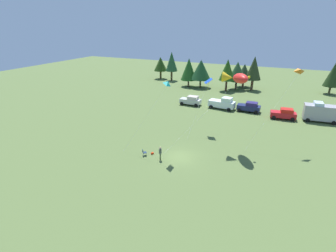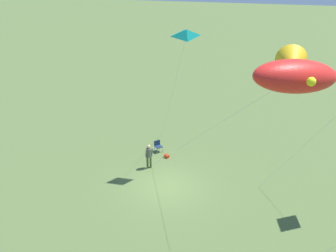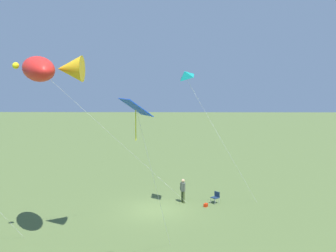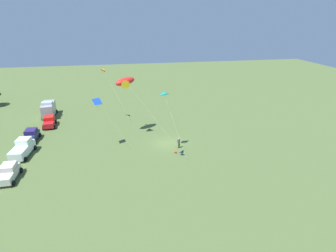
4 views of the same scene
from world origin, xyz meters
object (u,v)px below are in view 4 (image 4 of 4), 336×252
Objects in this scene: backpack_on_grass at (176,152)px; truck_white_pickup at (23,148)px; person_kite_flyer at (179,142)px; kite_delta_orange at (104,70)px; car_red_sedan at (49,122)px; van_motorhome_grey at (49,109)px; car_silver_compact at (8,173)px; folding_chair at (182,152)px; car_navy_hatch at (31,136)px; kite_delta_teal at (164,93)px; kite_diamond_blue at (98,102)px; kite_large_fish at (125,82)px.

backpack_on_grass is 22.98m from truck_white_pickup.
person_kite_flyer is 20.26m from kite_delta_orange.
van_motorhome_grey is at bearing 6.20° from car_red_sedan.
car_silver_compact reaches higher than person_kite_flyer.
folding_chair is at bearing -146.11° from kite_delta_orange.
car_silver_compact and car_navy_hatch have the same top height.
car_red_sedan is (14.86, 21.31, 0.84)m from backpack_on_grass.
kite_delta_teal is (-7.17, -21.43, 8.15)m from car_navy_hatch.
folding_chair is at bearing -85.85° from car_silver_compact.
backpack_on_grass is 0.07× the size of car_red_sedan.
folding_chair is 14.56m from kite_diamond_blue.
van_motorhome_grey reaches higher than car_navy_hatch.
person_kite_flyer is at bearing -141.76° from kite_delta_orange.
car_navy_hatch is 0.40× the size of kite_delta_orange.
kite_large_fish reaches higher than car_navy_hatch.
backpack_on_grass is 25.99m from car_red_sedan.
truck_white_pickup reaches higher than folding_chair.
kite_delta_orange is at bearing -39.66° from truck_white_pickup.
car_red_sedan is at bearing -1.00° from truck_white_pickup.
person_kite_flyer is 23.73m from car_silver_compact.
kite_delta_orange is at bearing -3.52° from kite_diamond_blue.
backpack_on_grass is at bearing 43.43° from van_motorhome_grey.
folding_chair is 1.18m from backpack_on_grass.
kite_delta_orange reaches higher than backpack_on_grass.
kite_diamond_blue reaches higher than car_navy_hatch.
kite_delta_teal is (-13.29, -19.83, 8.15)m from car_red_sedan.
kite_delta_teal is (4.37, -20.97, 8.15)m from car_silver_compact.
car_navy_hatch is at bearing 41.02° from person_kite_flyer.
truck_white_pickup is at bearing 1.10° from car_silver_compact.
car_navy_hatch is 17.11m from kite_delta_orange.
folding_chair is 2.56× the size of backpack_on_grass.
car_navy_hatch is (8.74, 22.91, 0.84)m from backpack_on_grass.
kite_delta_teal is (-14.21, -8.84, -1.05)m from kite_delta_orange.
car_red_sedan is at bearing 42.72° from kite_diamond_blue.
backpack_on_grass is at bearing -142.11° from kite_large_fish.
kite_diamond_blue is at bearing -60.85° from car_silver_compact.
car_red_sedan is at bearing -4.51° from car_silver_compact.
kite_delta_orange is at bearing 26.70° from kite_large_fish.
car_navy_hatch is (9.52, 23.71, 0.46)m from folding_chair.
kite_delta_orange is 1.11× the size of kite_delta_teal.
truck_white_pickup is at bearing -175.94° from car_navy_hatch.
kite_diamond_blue reaches higher than backpack_on_grass.
truck_white_pickup reaches higher than backpack_on_grass.
kite_diamond_blue is (2.18, 11.93, 6.58)m from person_kite_flyer.
truck_white_pickup reaches higher than car_silver_compact.
backpack_on_grass is 0.03× the size of kite_delta_teal.
kite_delta_orange reaches higher than car_red_sedan.
car_red_sedan is (11.18, -1.35, -0.15)m from truck_white_pickup.
backpack_on_grass is 13.88m from kite_diamond_blue.
truck_white_pickup is 22.74m from kite_delta_teal.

